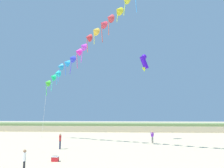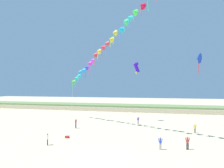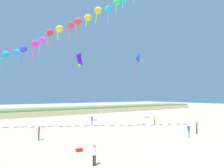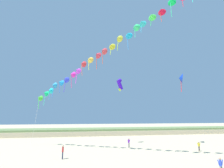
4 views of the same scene
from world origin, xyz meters
name	(u,v)px [view 1 (image 1 of 4)]	position (x,y,z in m)	size (l,w,h in m)	color
dune_ridge	(135,127)	(0.00, 44.29, 0.91)	(120.00, 10.65, 1.84)	#BFAE8B
person_mid_center	(24,159)	(-7.98, 2.48, 0.90)	(0.39, 0.48, 1.55)	black
person_far_left	(60,140)	(-8.92, 13.49, 1.01)	(0.24, 0.62, 1.75)	#282D4C
person_far_center	(152,136)	(2.01, 20.04, 0.95)	(0.56, 0.31, 1.65)	gray
kite_banner_string	(106,21)	(-3.85, 15.23, 15.62)	(23.71, 20.59, 22.61)	green
large_kite_mid_trail	(144,62)	(1.26, 23.61, 12.11)	(1.58, 1.05, 2.78)	#3C11C5
beach_cooler	(55,159)	(-7.18, 6.55, 0.21)	(0.58, 0.41, 0.46)	red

